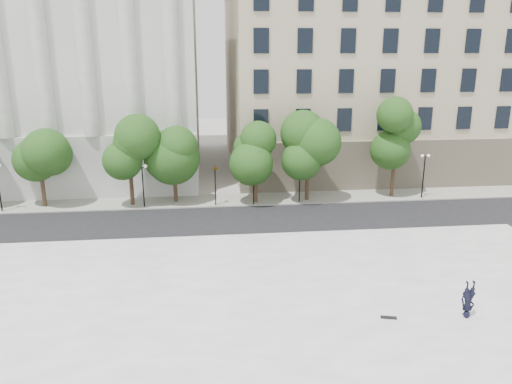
% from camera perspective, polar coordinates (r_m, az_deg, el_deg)
% --- Properties ---
extents(ground, '(160.00, 160.00, 0.00)m').
position_cam_1_polar(ground, '(24.65, -1.86, -17.67)').
color(ground, '#AAA8A1').
rests_on(ground, ground).
extents(plaza, '(44.00, 22.00, 0.45)m').
position_cam_1_polar(plaza, '(27.08, -2.36, -13.75)').
color(plaza, white).
rests_on(plaza, ground).
extents(street, '(60.00, 8.00, 0.02)m').
position_cam_1_polar(street, '(40.82, -3.76, -3.47)').
color(street, black).
rests_on(street, ground).
extents(far_sidewalk, '(60.00, 4.00, 0.12)m').
position_cam_1_polar(far_sidewalk, '(46.50, -4.08, -0.93)').
color(far_sidewalk, '#9A998E').
rests_on(far_sidewalk, ground).
extents(building_west, '(31.50, 27.65, 25.60)m').
position_cam_1_polar(building_west, '(61.02, -21.59, 14.33)').
color(building_west, silver).
rests_on(building_west, ground).
extents(building_east, '(36.00, 26.15, 23.00)m').
position_cam_1_polar(building_east, '(63.13, 14.14, 13.39)').
color(building_east, '#BBB08F').
rests_on(building_east, ground).
extents(traffic_light_west, '(0.66, 1.85, 4.23)m').
position_cam_1_polar(traffic_light_west, '(43.89, -4.73, 2.97)').
color(traffic_light_west, black).
rests_on(traffic_light_west, ground).
extents(traffic_light_east, '(0.75, 1.85, 4.23)m').
position_cam_1_polar(traffic_light_east, '(44.09, -0.30, 3.09)').
color(traffic_light_east, black).
rests_on(traffic_light_east, ground).
extents(person_lying, '(0.78, 2.03, 0.55)m').
position_cam_1_polar(person_lying, '(28.35, 22.95, -12.53)').
color(person_lying, black).
rests_on(person_lying, plaza).
extents(skateboard, '(0.83, 0.40, 0.08)m').
position_cam_1_polar(skateboard, '(27.07, 14.92, -13.69)').
color(skateboard, black).
rests_on(skateboard, plaza).
extents(street_trees, '(41.84, 4.98, 7.56)m').
position_cam_1_polar(street_trees, '(44.94, -9.79, 4.72)').
color(street_trees, '#382619').
rests_on(street_trees, ground).
extents(lamp_posts, '(38.65, 0.28, 4.30)m').
position_cam_1_polar(lamp_posts, '(44.39, -3.95, 2.02)').
color(lamp_posts, black).
rests_on(lamp_posts, ground).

